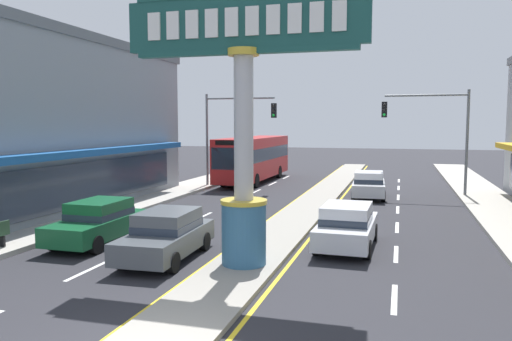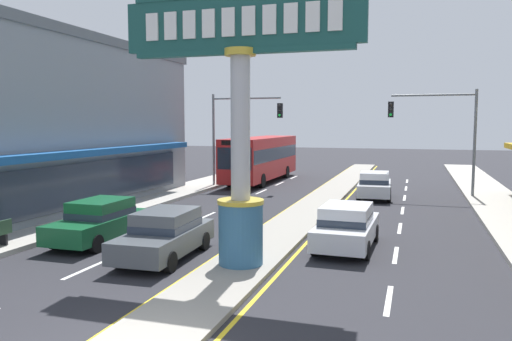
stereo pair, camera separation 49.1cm
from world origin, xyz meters
TOP-DOWN VIEW (x-y plane):
  - median_strip at (0.00, 18.00)m, footprint 2.04×52.00m
  - sidewalk_left at (-9.04, 16.00)m, footprint 2.84×60.00m
  - lane_markings at (-0.00, 16.65)m, footprint 8.78×52.00m
  - district_sign at (-0.00, 6.24)m, footprint 7.11×1.37m
  - storefront_left at (-14.61, 12.20)m, footprint 10.89×21.28m
  - traffic_light_left_side at (-6.25, 23.51)m, footprint 4.86×0.46m
  - traffic_light_right_side at (6.25, 23.23)m, footprint 4.86×0.46m
  - sedan_near_right_lane at (2.67, 9.57)m, footprint 1.92×4.34m
  - bus_far_right_lane at (-5.97, 27.69)m, footprint 2.65×11.22m
  - sedan_near_left_lane at (2.67, 21.63)m, footprint 1.99×4.38m
  - sedan_mid_left_lane at (-2.67, 6.58)m, footprint 1.96×4.36m
  - sedan_far_left_oncoming at (-5.97, 7.83)m, footprint 1.85×4.31m

SIDE VIEW (x-z plane):
  - lane_markings at x=0.00m, z-range 0.00..0.01m
  - median_strip at x=0.00m, z-range 0.00..0.14m
  - sidewalk_left at x=-9.04m, z-range 0.00..0.18m
  - sedan_near_right_lane at x=2.67m, z-range 0.02..1.55m
  - sedan_near_left_lane at x=2.67m, z-range 0.02..1.55m
  - sedan_mid_left_lane at x=-2.67m, z-range 0.02..1.55m
  - sedan_far_left_oncoming at x=-5.97m, z-range 0.02..1.55m
  - bus_far_right_lane at x=-5.97m, z-range 0.24..3.50m
  - district_sign at x=0.00m, z-range 0.22..8.09m
  - traffic_light_left_side at x=-6.25m, z-range 1.15..7.35m
  - traffic_light_right_side at x=6.25m, z-range 1.15..7.35m
  - storefront_left at x=-14.61m, z-range 0.00..8.56m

